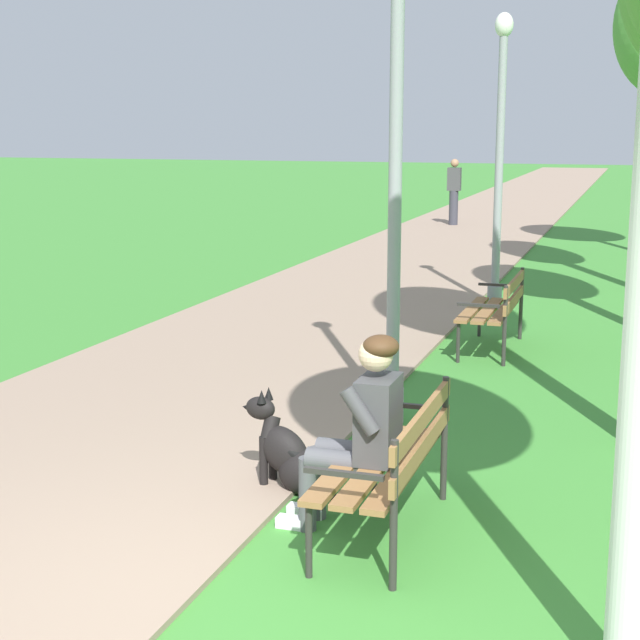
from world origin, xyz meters
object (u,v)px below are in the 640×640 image
park_bench_near (393,456)px  lamp_post_near (395,164)px  park_bench_mid (497,305)px  lamp_post_mid (499,159)px  person_seated_on_near_bench (361,425)px  dog_black (290,455)px  pedestrian_distant (454,192)px

park_bench_near → lamp_post_near: (-0.58, 2.27, 1.65)m
park_bench_mid → lamp_post_mid: (-0.41, 2.63, 1.51)m
person_seated_on_near_bench → park_bench_mid: bearing=89.2°
park_bench_near → dog_black: bearing=149.4°
lamp_post_near → lamp_post_mid: (0.04, 5.59, -0.14)m
dog_black → lamp_post_mid: 7.58m
park_bench_near → person_seated_on_near_bench: (-0.21, 0.02, 0.17)m
person_seated_on_near_bench → dog_black: size_ratio=1.51×
park_bench_mid → park_bench_near: bearing=-88.5°
lamp_post_near → person_seated_on_near_bench: bearing=-80.7°
pedestrian_distant → person_seated_on_near_bench: bearing=-81.0°
lamp_post_near → pedestrian_distant: bearing=99.0°
lamp_post_near → lamp_post_mid: bearing=89.6°
dog_black → person_seated_on_near_bench: bearing=-36.8°
park_bench_mid → pedestrian_distant: pedestrian_distant is taller
person_seated_on_near_bench → lamp_post_near: size_ratio=0.30×
park_bench_mid → dog_black: park_bench_mid is taller
person_seated_on_near_bench → park_bench_near: bearing=-6.2°
lamp_post_near → pedestrian_distant: 16.50m
person_seated_on_near_bench → dog_black: (-0.64, 0.48, -0.42)m
dog_black → lamp_post_near: bearing=81.4°
person_seated_on_near_bench → lamp_post_near: bearing=99.3°
lamp_post_mid → dog_black: bearing=-92.4°
lamp_post_near → lamp_post_mid: lamp_post_near is taller
person_seated_on_near_bench → pedestrian_distant: 18.73m
person_seated_on_near_bench → dog_black: bearing=143.2°
person_seated_on_near_bench → lamp_post_mid: 7.96m
dog_black → lamp_post_mid: size_ratio=0.21×
lamp_post_near → pedestrian_distant: size_ratio=2.53×
pedestrian_distant → dog_black: bearing=-82.7°
dog_black → lamp_post_mid: (0.30, 7.36, 1.77)m
park_bench_near → lamp_post_mid: 8.03m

